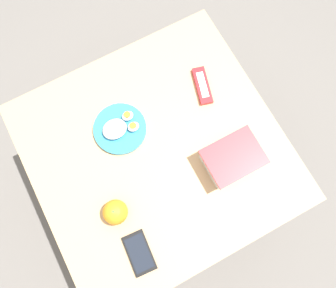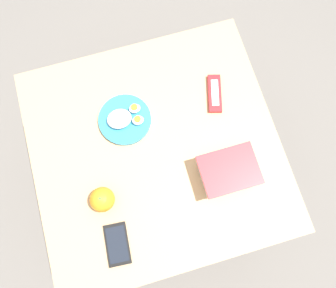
% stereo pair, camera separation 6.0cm
% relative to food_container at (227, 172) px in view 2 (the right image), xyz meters
% --- Properties ---
extents(ground_plane, '(10.00, 10.00, 0.00)m').
position_rel_food_container_xyz_m(ground_plane, '(0.22, -0.16, -0.77)').
color(ground_plane, '#66605B').
extents(table, '(0.90, 0.88, 0.73)m').
position_rel_food_container_xyz_m(table, '(0.22, -0.16, -0.15)').
color(table, tan).
rests_on(table, ground_plane).
extents(food_container, '(0.20, 0.15, 0.09)m').
position_rel_food_container_xyz_m(food_container, '(0.00, 0.00, 0.00)').
color(food_container, white).
rests_on(food_container, table).
extents(orange_fruit, '(0.09, 0.09, 0.09)m').
position_rel_food_container_xyz_m(orange_fruit, '(0.44, -0.03, 0.00)').
color(orange_fruit, orange).
rests_on(orange_fruit, table).
extents(rice_plate, '(0.20, 0.20, 0.05)m').
position_rel_food_container_xyz_m(rice_plate, '(0.30, -0.30, -0.02)').
color(rice_plate, teal).
rests_on(rice_plate, table).
extents(candy_bar, '(0.09, 0.16, 0.02)m').
position_rel_food_container_xyz_m(candy_bar, '(-0.06, -0.30, -0.03)').
color(candy_bar, red).
rests_on(candy_bar, table).
extents(cell_phone, '(0.09, 0.15, 0.01)m').
position_rel_food_container_xyz_m(cell_phone, '(0.43, 0.13, -0.03)').
color(cell_phone, black).
rests_on(cell_phone, table).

